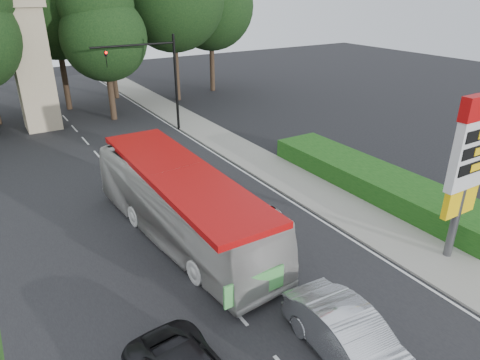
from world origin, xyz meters
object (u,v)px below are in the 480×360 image
gas_station_pylon (470,158)px  monument (32,63)px  transit_bus (181,205)px  traffic_signal_mast (159,71)px  sedan_silver (351,339)px

gas_station_pylon → monument: bearing=111.8°
monument → transit_bus: monument is taller
traffic_signal_mast → monument: 9.76m
transit_bus → gas_station_pylon: bearing=-45.0°
monument → transit_bus: bearing=-83.2°
monument → gas_station_pylon: bearing=-68.2°
traffic_signal_mast → sedan_silver: size_ratio=1.47×
traffic_signal_mast → monument: bearing=142.0°
monument → traffic_signal_mast: bearing=-38.0°
monument → transit_bus: size_ratio=0.85×
traffic_signal_mast → sedan_silver: (-3.84, -23.76, -3.87)m
gas_station_pylon → monument: size_ratio=0.68×
traffic_signal_mast → transit_bus: 16.01m
gas_station_pylon → monument: (-11.20, 28.01, 0.66)m
gas_station_pylon → sedan_silver: size_ratio=1.40×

